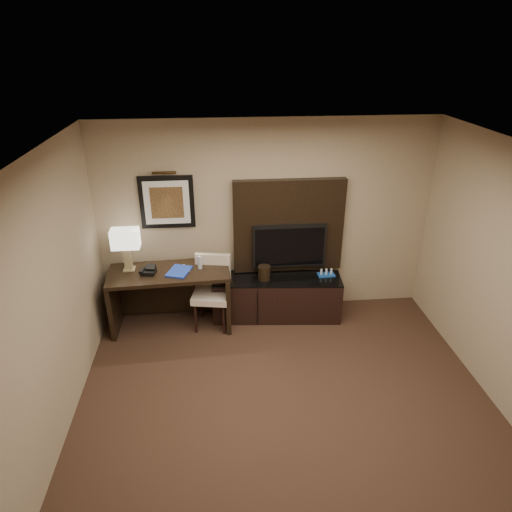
{
  "coord_description": "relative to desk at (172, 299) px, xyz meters",
  "views": [
    {
      "loc": [
        -0.68,
        -3.23,
        3.59
      ],
      "look_at": [
        -0.2,
        1.8,
        1.15
      ],
      "focal_mm": 32.0,
      "sensor_mm": 36.0,
      "label": 1
    }
  ],
  "objects": [
    {
      "name": "minibar_tray",
      "position": [
        2.12,
        0.12,
        0.23
      ],
      "size": [
        0.24,
        0.15,
        0.08
      ],
      "primitive_type": null,
      "rotation": [
        0.0,
        0.0,
        0.05
      ],
      "color": "#17499A",
      "rests_on": "credenza"
    },
    {
      "name": "ceiling",
      "position": [
        1.31,
        -2.1,
        2.28
      ],
      "size": [
        4.5,
        5.0,
        0.01
      ],
      "primitive_type": "cube",
      "color": "silver",
      "rests_on": "wall_back"
    },
    {
      "name": "book",
      "position": [
        0.09,
        -0.02,
        0.52
      ],
      "size": [
        0.15,
        0.08,
        0.21
      ],
      "primitive_type": "imported",
      "rotation": [
        0.0,
        0.0,
        0.42
      ],
      "color": "beige",
      "rests_on": "desk"
    },
    {
      "name": "artwork",
      "position": [
        0.01,
        0.38,
        1.23
      ],
      "size": [
        0.7,
        0.04,
        0.7
      ],
      "primitive_type": "cube",
      "color": "black",
      "rests_on": "wall_back"
    },
    {
      "name": "floor",
      "position": [
        1.31,
        -2.1,
        -0.42
      ],
      "size": [
        4.5,
        5.0,
        0.01
      ],
      "primitive_type": "cube",
      "color": "#332017",
      "rests_on": "ground"
    },
    {
      "name": "wall_back",
      "position": [
        1.31,
        0.4,
        0.93
      ],
      "size": [
        4.5,
        0.01,
        2.7
      ],
      "primitive_type": "cube",
      "color": "tan",
      "rests_on": "floor"
    },
    {
      "name": "wall_left",
      "position": [
        -0.94,
        -2.1,
        0.93
      ],
      "size": [
        0.01,
        5.0,
        2.7
      ],
      "primitive_type": "cube",
      "color": "tan",
      "rests_on": "floor"
    },
    {
      "name": "table_lamp",
      "position": [
        -0.52,
        0.09,
        0.69
      ],
      "size": [
        0.34,
        0.2,
        0.55
      ],
      "primitive_type": null,
      "rotation": [
        0.0,
        0.0,
        -0.02
      ],
      "color": "tan",
      "rests_on": "desk"
    },
    {
      "name": "water_bottle",
      "position": [
        0.4,
        0.04,
        0.51
      ],
      "size": [
        0.06,
        0.06,
        0.17
      ],
      "primitive_type": "cylinder",
      "rotation": [
        0.0,
        0.0,
        0.09
      ],
      "color": "silver",
      "rests_on": "desk"
    },
    {
      "name": "credenza",
      "position": [
        1.44,
        0.1,
        -0.12
      ],
      "size": [
        1.79,
        0.64,
        0.6
      ],
      "primitive_type": "cube",
      "rotation": [
        0.0,
        0.0,
        -0.09
      ],
      "color": "black",
      "rests_on": "floor"
    },
    {
      "name": "ice_bucket",
      "position": [
        1.26,
        0.1,
        0.28
      ],
      "size": [
        0.21,
        0.21,
        0.19
      ],
      "primitive_type": "cylinder",
      "rotation": [
        0.0,
        0.0,
        -0.26
      ],
      "color": "black",
      "rests_on": "credenza"
    },
    {
      "name": "blue_folder",
      "position": [
        0.13,
        -0.04,
        0.43
      ],
      "size": [
        0.35,
        0.4,
        0.02
      ],
      "primitive_type": "cube",
      "rotation": [
        0.0,
        0.0,
        -0.33
      ],
      "color": "#1B39B4",
      "rests_on": "desk"
    },
    {
      "name": "picture_light",
      "position": [
        0.01,
        0.34,
        1.63
      ],
      "size": [
        0.04,
        0.04,
        0.3
      ],
      "primitive_type": "cylinder",
      "color": "#422F15",
      "rests_on": "wall_back"
    },
    {
      "name": "desk_chair",
      "position": [
        0.53,
        -0.05,
        0.07
      ],
      "size": [
        0.56,
        0.62,
        0.99
      ],
      "primitive_type": null,
      "rotation": [
        0.0,
        0.0,
        -0.18
      ],
      "color": "beige",
      "rests_on": "floor"
    },
    {
      "name": "tv_wall_panel",
      "position": [
        1.61,
        0.34,
        0.85
      ],
      "size": [
        1.5,
        0.12,
        1.3
      ],
      "primitive_type": "cube",
      "color": "black",
      "rests_on": "wall_back"
    },
    {
      "name": "desk_phone",
      "position": [
        -0.25,
        -0.05,
        0.46
      ],
      "size": [
        0.2,
        0.19,
        0.09
      ],
      "primitive_type": null,
      "rotation": [
        0.0,
        0.0,
        -0.14
      ],
      "color": "black",
      "rests_on": "desk"
    },
    {
      "name": "desk",
      "position": [
        0.0,
        0.0,
        0.0
      ],
      "size": [
        1.6,
        0.75,
        0.84
      ],
      "primitive_type": "cube",
      "rotation": [
        0.0,
        0.0,
        0.05
      ],
      "color": "black",
      "rests_on": "floor"
    },
    {
      "name": "tv",
      "position": [
        1.61,
        0.24,
        0.6
      ],
      "size": [
        1.0,
        0.08,
        0.6
      ],
      "primitive_type": "cube",
      "color": "black",
      "rests_on": "tv_wall_panel"
    }
  ]
}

